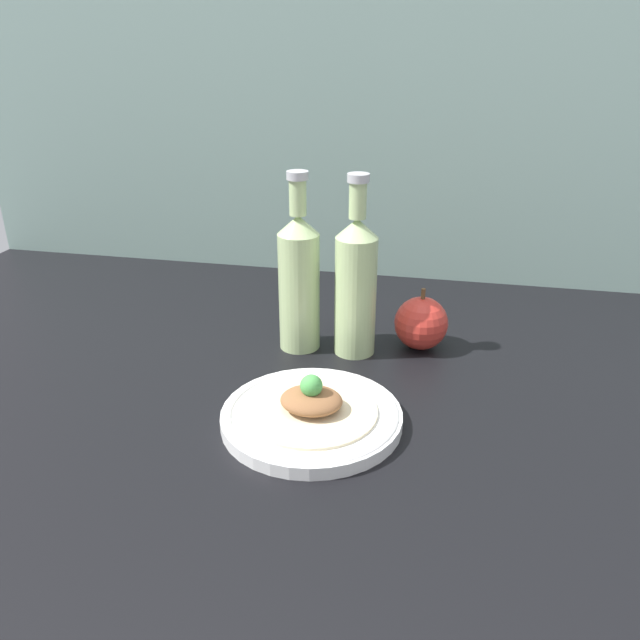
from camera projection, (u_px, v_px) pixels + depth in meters
The scene contains 7 objects.
ground_plane at pixel (349, 419), 85.06cm from camera, with size 180.00×110.00×4.00cm, color black.
wall_backsplash at pixel (400, 71), 115.53cm from camera, with size 180.00×3.00×80.00cm.
plate at pixel (312, 416), 80.09cm from camera, with size 23.34×23.34×2.07cm.
plated_food at pixel (311, 403), 79.31cm from camera, with size 16.98×16.98×5.30cm.
cider_bottle_left at pixel (299, 279), 96.13cm from camera, with size 6.42×6.42×28.05cm.
cider_bottle_right at pixel (356, 283), 94.48cm from camera, with size 6.42×6.42×28.05cm.
apple at pixel (421, 323), 98.68cm from camera, with size 8.48×8.48×10.10cm.
Camera 1 is at (10.87, -71.27, 45.29)cm, focal length 35.00 mm.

